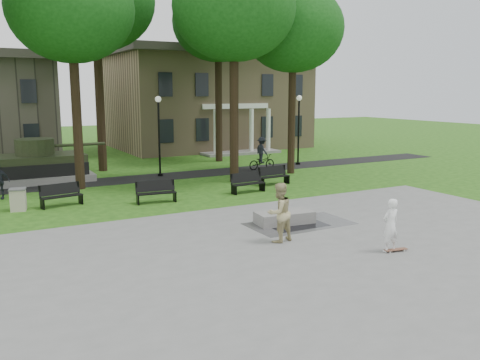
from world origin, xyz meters
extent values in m
plane|color=#1F4A11|center=(0.00, 0.00, 0.00)|extent=(120.00, 120.00, 0.00)
cube|color=gray|center=(0.00, -5.00, 0.01)|extent=(22.00, 16.00, 0.02)
cube|color=black|center=(0.00, 12.00, 0.01)|extent=(44.00, 2.60, 0.01)
cube|color=#9E8460|center=(10.00, 26.00, 4.00)|extent=(16.00, 11.00, 8.00)
cube|color=#38332D|center=(10.00, 26.00, 8.30)|extent=(17.00, 12.00, 0.60)
cube|color=silver|center=(10.00, 20.50, 3.80)|extent=(6.00, 0.30, 0.40)
cylinder|color=black|center=(-4.50, 10.50, 4.00)|extent=(0.48, 0.48, 8.00)
ellipsoid|color=#0F420F|center=(-4.50, 10.50, 9.00)|extent=(6.20, 6.20, 5.27)
cylinder|color=black|center=(3.50, 8.50, 4.16)|extent=(0.50, 0.50, 8.32)
ellipsoid|color=#0F420F|center=(3.50, 8.50, 9.36)|extent=(6.60, 6.60, 5.61)
cylinder|color=black|center=(8.00, 9.50, 3.84)|extent=(0.46, 0.46, 7.68)
ellipsoid|color=#0F420F|center=(8.00, 9.50, 8.64)|extent=(6.00, 6.00, 5.10)
cylinder|color=black|center=(-2.00, 16.00, 4.64)|extent=(0.54, 0.54, 9.28)
ellipsoid|color=#0F420F|center=(-2.00, 16.00, 10.44)|extent=(7.20, 7.20, 6.12)
cylinder|color=black|center=(6.50, 16.50, 4.32)|extent=(0.50, 0.50, 8.64)
ellipsoid|color=#0F420F|center=(6.50, 16.50, 9.72)|extent=(6.40, 6.40, 5.44)
cylinder|color=black|center=(0.50, 12.30, 2.20)|extent=(0.12, 0.12, 4.40)
sphere|color=silver|center=(0.50, 12.30, 4.55)|extent=(0.36, 0.36, 0.36)
cylinder|color=black|center=(0.50, 12.30, 0.08)|extent=(0.32, 0.32, 0.16)
cylinder|color=black|center=(10.50, 12.30, 2.20)|extent=(0.12, 0.12, 4.40)
sphere|color=silver|center=(10.50, 12.30, 4.55)|extent=(0.36, 0.36, 0.36)
cylinder|color=black|center=(10.50, 12.30, 0.08)|extent=(0.32, 0.32, 0.16)
cube|color=gray|center=(-6.50, 14.00, 0.20)|extent=(6.50, 3.40, 0.40)
cube|color=#2B311A|center=(-6.50, 14.00, 0.95)|extent=(5.80, 2.80, 1.10)
cube|color=black|center=(-6.50, 12.65, 0.75)|extent=(5.80, 0.35, 0.70)
cube|color=black|center=(-6.50, 15.35, 0.75)|extent=(5.80, 0.35, 0.70)
cylinder|color=#2B311A|center=(-6.20, 14.00, 1.95)|extent=(2.10, 2.10, 0.90)
cylinder|color=#2B311A|center=(-3.90, 14.00, 1.95)|extent=(3.20, 0.18, 0.18)
cube|color=black|center=(1.18, -1.04, 0.02)|extent=(2.20, 1.20, 0.00)
cube|color=gray|center=(0.92, -0.48, 0.24)|extent=(2.30, 1.23, 0.45)
cube|color=brown|center=(2.09, -5.08, 0.06)|extent=(0.80, 0.33, 0.07)
imported|color=white|center=(1.91, -4.97, 0.87)|extent=(0.64, 0.43, 1.70)
imported|color=tan|center=(-0.58, -2.40, 1.02)|extent=(1.11, 0.94, 2.01)
imported|color=black|center=(7.17, 11.62, 0.50)|extent=(1.92, 0.75, 1.00)
imported|color=black|center=(7.17, 11.62, 1.28)|extent=(0.66, 1.10, 1.66)
cube|color=black|center=(-6.07, 6.68, 0.45)|extent=(1.85, 0.76, 0.05)
cube|color=black|center=(-6.07, 6.90, 0.75)|extent=(1.80, 0.47, 0.50)
cube|color=black|center=(-6.92, 6.68, 0.23)|extent=(0.14, 0.45, 0.45)
cube|color=black|center=(-5.22, 6.68, 0.23)|extent=(0.14, 0.45, 0.45)
cube|color=black|center=(-2.17, 5.36, 0.45)|extent=(1.84, 0.65, 0.05)
cube|color=black|center=(-2.17, 5.58, 0.75)|extent=(1.81, 0.35, 0.50)
cube|color=black|center=(-3.02, 5.36, 0.23)|extent=(0.11, 0.45, 0.45)
cube|color=black|center=(-1.32, 5.36, 0.23)|extent=(0.11, 0.45, 0.45)
cube|color=black|center=(2.66, 5.41, 0.45)|extent=(1.83, 0.59, 0.05)
cube|color=black|center=(2.66, 5.63, 0.75)|extent=(1.81, 0.29, 0.50)
cube|color=black|center=(1.81, 5.41, 0.23)|extent=(0.09, 0.45, 0.45)
cube|color=black|center=(3.51, 5.41, 0.23)|extent=(0.09, 0.45, 0.45)
cube|color=black|center=(4.96, 6.61, 0.45)|extent=(1.83, 0.59, 0.05)
cube|color=black|center=(4.96, 6.83, 0.75)|extent=(1.81, 0.29, 0.50)
cube|color=black|center=(4.11, 6.61, 0.23)|extent=(0.09, 0.45, 0.45)
cube|color=black|center=(5.81, 6.61, 0.23)|extent=(0.09, 0.45, 0.45)
cube|color=beige|center=(-7.83, 6.75, 0.45)|extent=(0.71, 0.71, 0.90)
cube|color=#4C4C4C|center=(-7.83, 6.75, 0.93)|extent=(0.78, 0.78, 0.06)
camera|label=1|loc=(-9.63, -16.26, 5.03)|focal=38.00mm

